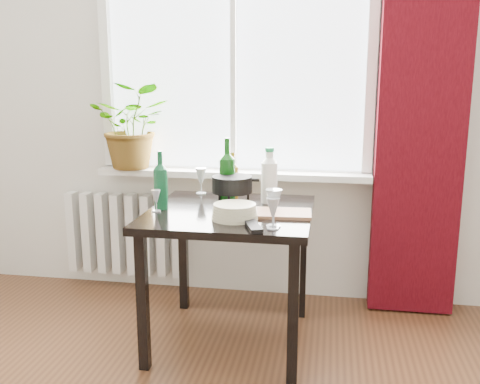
% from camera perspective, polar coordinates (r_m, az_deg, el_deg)
% --- Properties ---
extents(window, '(1.72, 0.08, 1.62)m').
position_cam_1_polar(window, '(3.40, -0.63, 15.16)').
color(window, white).
rests_on(window, ground).
extents(windowsill, '(1.72, 0.20, 0.04)m').
position_cam_1_polar(windowsill, '(3.38, -0.82, 1.99)').
color(windowsill, silver).
rests_on(windowsill, ground).
extents(curtain, '(0.50, 0.12, 2.56)m').
position_cam_1_polar(curtain, '(3.28, 18.92, 9.32)').
color(curtain, '#34040A').
rests_on(curtain, ground).
extents(radiator, '(0.80, 0.10, 0.55)m').
position_cam_1_polar(radiator, '(3.72, -12.18, -4.39)').
color(radiator, silver).
rests_on(radiator, ground).
extents(table, '(0.85, 0.85, 0.74)m').
position_cam_1_polar(table, '(2.83, -1.04, -3.73)').
color(table, black).
rests_on(table, ground).
extents(potted_plant, '(0.52, 0.46, 0.54)m').
position_cam_1_polar(potted_plant, '(3.49, -11.31, 6.92)').
color(potted_plant, '#29721E').
rests_on(potted_plant, windowsill).
extents(wine_bottle_left, '(0.08, 0.08, 0.31)m').
position_cam_1_polar(wine_bottle_left, '(2.83, -8.47, 1.30)').
color(wine_bottle_left, '#0D4525').
rests_on(wine_bottle_left, table).
extents(wine_bottle_right, '(0.11, 0.11, 0.37)m').
position_cam_1_polar(wine_bottle_right, '(2.92, -1.37, 2.34)').
color(wine_bottle_right, '#0D440E').
rests_on(wine_bottle_right, table).
extents(bottle_amber, '(0.08, 0.08, 0.28)m').
position_cam_1_polar(bottle_amber, '(3.00, -0.82, 1.73)').
color(bottle_amber, brown).
rests_on(bottle_amber, table).
extents(cleaning_bottle, '(0.11, 0.11, 0.32)m').
position_cam_1_polar(cleaning_bottle, '(2.94, 3.14, 1.87)').
color(cleaning_bottle, white).
rests_on(cleaning_bottle, table).
extents(wineglass_front_right, '(0.08, 0.08, 0.18)m').
position_cam_1_polar(wineglass_front_right, '(2.47, 3.61, -1.69)').
color(wineglass_front_right, silver).
rests_on(wineglass_front_right, table).
extents(wineglass_far_right, '(0.07, 0.07, 0.15)m').
position_cam_1_polar(wineglass_far_right, '(2.44, 3.54, -2.28)').
color(wineglass_far_right, '#B8BDC6').
rests_on(wineglass_far_right, table).
extents(wineglass_back_center, '(0.10, 0.10, 0.18)m').
position_cam_1_polar(wineglass_back_center, '(2.99, 2.92, 0.70)').
color(wineglass_back_center, silver).
rests_on(wineglass_back_center, table).
extents(wineglass_back_left, '(0.08, 0.08, 0.16)m').
position_cam_1_polar(wineglass_back_left, '(3.18, -4.18, 1.21)').
color(wineglass_back_left, silver).
rests_on(wineglass_back_left, table).
extents(wineglass_front_left, '(0.06, 0.06, 0.11)m').
position_cam_1_polar(wineglass_front_left, '(2.79, -8.93, -0.91)').
color(wineglass_front_left, silver).
rests_on(wineglass_front_left, table).
extents(plate_stack, '(0.26, 0.26, 0.07)m').
position_cam_1_polar(plate_stack, '(2.61, -0.57, -2.13)').
color(plate_stack, beige).
rests_on(plate_stack, table).
extents(fondue_pot, '(0.31, 0.29, 0.17)m').
position_cam_1_polar(fondue_pot, '(2.85, -0.84, 0.04)').
color(fondue_pot, black).
rests_on(fondue_pot, table).
extents(tv_remote, '(0.11, 0.19, 0.02)m').
position_cam_1_polar(tv_remote, '(2.46, 1.42, -3.67)').
color(tv_remote, black).
rests_on(tv_remote, table).
extents(cutting_board, '(0.32, 0.22, 0.02)m').
position_cam_1_polar(cutting_board, '(2.71, 4.34, -2.28)').
color(cutting_board, '#986544').
rests_on(cutting_board, table).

